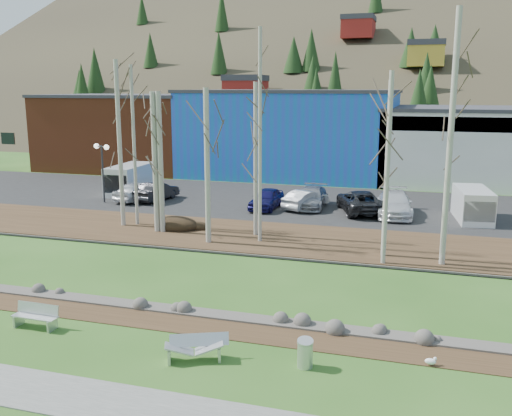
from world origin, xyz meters
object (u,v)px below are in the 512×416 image
(car_1, at_px, (156,191))
(car_2, at_px, (311,197))
(van_white, at_px, (473,205))
(car_0, at_px, (137,191))
(litter_bin, at_px, (305,355))
(bench_damaged, at_px, (196,347))
(bench_intact, at_px, (36,316))
(street_lamp, at_px, (102,157))
(van_grey, at_px, (129,179))
(car_3, at_px, (267,199))
(car_4, at_px, (306,199))
(car_6, at_px, (394,204))
(seagull, at_px, (431,361))
(car_5, at_px, (360,201))

(car_1, relative_size, car_2, 0.86)
(car_1, bearing_deg, van_white, -172.38)
(car_0, distance_m, car_1, 1.46)
(litter_bin, bearing_deg, bench_damaged, -171.27)
(bench_intact, height_order, street_lamp, street_lamp)
(litter_bin, height_order, van_grey, van_grey)
(car_2, distance_m, car_3, 3.23)
(car_4, distance_m, car_6, 6.10)
(car_3, bearing_deg, seagull, -59.42)
(car_2, bearing_deg, bench_damaged, -90.21)
(car_3, height_order, car_5, car_5)
(car_6, bearing_deg, car_4, 171.42)
(street_lamp, relative_size, car_5, 0.80)
(car_1, distance_m, car_6, 17.50)
(car_2, bearing_deg, seagull, -72.25)
(bench_intact, height_order, car_6, car_6)
(car_5, bearing_deg, street_lamp, -13.34)
(bench_intact, bearing_deg, car_3, 84.46)
(seagull, distance_m, car_0, 29.66)
(car_5, bearing_deg, van_white, 157.13)
(seagull, xyz_separation_m, car_1, (-19.87, 21.08, 0.67))
(bench_damaged, distance_m, car_4, 23.12)
(bench_damaged, bearing_deg, car_3, 76.80)
(street_lamp, distance_m, car_3, 12.51)
(litter_bin, bearing_deg, car_3, 108.66)
(litter_bin, xyz_separation_m, car_5, (-0.93, 22.53, 0.48))
(seagull, distance_m, car_3, 23.44)
(car_3, relative_size, van_grey, 0.80)
(car_0, bearing_deg, bench_intact, 118.35)
(street_lamp, distance_m, van_white, 25.96)
(car_1, height_order, car_5, car_5)
(car_0, xyz_separation_m, car_3, (10.16, -0.03, -0.02))
(seagull, relative_size, car_3, 0.10)
(car_0, xyz_separation_m, van_grey, (-2.04, 2.50, 0.40))
(car_1, height_order, car_2, car_2)
(bench_intact, xyz_separation_m, street_lamp, (-9.59, 20.35, 3.12))
(seagull, height_order, car_0, car_0)
(car_1, relative_size, car_3, 1.01)
(litter_bin, xyz_separation_m, street_lamp, (-19.52, 20.49, 3.13))
(car_1, height_order, car_4, car_1)
(seagull, bearing_deg, bench_damaged, 171.02)
(bench_intact, relative_size, street_lamp, 0.40)
(car_0, bearing_deg, van_white, -170.31)
(van_white, bearing_deg, bench_damaged, -119.83)
(seagull, relative_size, van_grey, 0.08)
(car_0, height_order, car_5, car_5)
(bench_damaged, height_order, street_lamp, street_lamp)
(street_lamp, relative_size, van_white, 0.90)
(litter_bin, bearing_deg, bench_intact, 179.16)
(seagull, xyz_separation_m, street_lamp, (-23.26, 19.31, 3.39))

